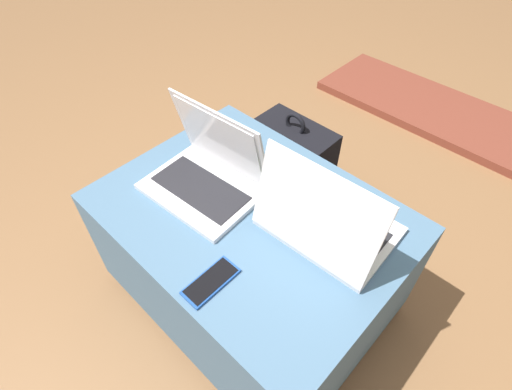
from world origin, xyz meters
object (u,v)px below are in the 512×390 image
Objects in this scene: cell_phone at (211,282)px; backpack at (293,170)px; laptop_far at (325,222)px; laptop_near at (208,172)px.

backpack reaches higher than cell_phone.
laptop_far is at bearing 70.36° from cell_phone.
laptop_near reaches higher than backpack.
cell_phone is at bearing -45.49° from laptop_near.
backpack is at bearing 88.97° from laptop_near.
backpack is at bearing 112.16° from cell_phone.
laptop_near is at bearing 138.33° from cell_phone.
laptop_far is 2.39× the size of cell_phone.
laptop_far is 0.73× the size of backpack.
cell_phone is at bearing 67.96° from laptop_far.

